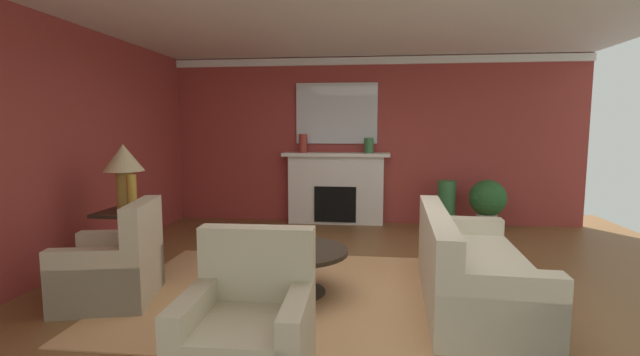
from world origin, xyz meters
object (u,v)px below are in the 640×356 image
object	(u,v)px
armchair_facing_fireplace	(248,334)
vase_on_side_table	(132,194)
sofa	(469,272)
coffee_table	(297,261)
vase_mantel_right	(369,146)
vase_mantel_left	(303,143)
fireplace	(336,190)
potted_plant	(487,202)
armchair_near_window	(114,270)
table_lamp	(124,164)
side_table	(127,237)
mantel_mirror	(337,113)
vase_tall_corner	(446,205)

from	to	relation	value
armchair_facing_fireplace	vase_on_side_table	bearing A→B (deg)	134.56
sofa	armchair_facing_fireplace	xyz separation A→B (m)	(-1.69, -1.46, 0.01)
coffee_table	vase_on_side_table	xyz separation A→B (m)	(-1.88, 0.34, 0.58)
vase_mantel_right	vase_on_side_table	bearing A→B (deg)	-131.85
vase_mantel_left	coffee_table	bearing A→B (deg)	-82.36
armchair_facing_fireplace	vase_mantel_right	distance (m)	4.86
fireplace	vase_on_side_table	distance (m)	3.54
fireplace	potted_plant	xyz separation A→B (m)	(2.39, -0.42, -0.08)
armchair_near_window	table_lamp	distance (m)	1.30
side_table	vase_mantel_right	world-z (taller)	vase_mantel_right
armchair_facing_fireplace	side_table	xyz separation A→B (m)	(-1.96, 1.96, 0.09)
fireplace	vase_on_side_table	xyz separation A→B (m)	(-2.00, -2.90, 0.34)
coffee_table	vase_on_side_table	size ratio (longest dim) A/B	2.34
sofa	side_table	xyz separation A→B (m)	(-3.66, 0.51, 0.10)
armchair_facing_fireplace	side_table	distance (m)	2.78
side_table	vase_mantel_left	bearing A→B (deg)	59.59
side_table	sofa	bearing A→B (deg)	-7.88
fireplace	vase_mantel_left	xyz separation A→B (m)	(-0.55, -0.05, 0.79)
vase_mantel_right	vase_mantel_left	size ratio (longest dim) A/B	0.80
side_table	vase_mantel_left	distance (m)	3.31
mantel_mirror	vase_mantel_left	size ratio (longest dim) A/B	4.40
coffee_table	vase_tall_corner	bearing A→B (deg)	57.03
armchair_near_window	potted_plant	size ratio (longest dim) A/B	1.15
fireplace	vase_tall_corner	world-z (taller)	fireplace
vase_tall_corner	vase_mantel_left	distance (m)	2.54
potted_plant	mantel_mirror	bearing A→B (deg)	167.27
armchair_near_window	vase_tall_corner	size ratio (longest dim) A/B	1.20
vase_mantel_right	vase_tall_corner	size ratio (longest dim) A/B	0.31
side_table	vase_tall_corner	bearing A→B (deg)	32.18
armchair_facing_fireplace	potted_plant	distance (m)	5.04
mantel_mirror	table_lamp	distance (m)	3.67
fireplace	vase_mantel_left	world-z (taller)	vase_mantel_left
fireplace	armchair_near_window	distance (m)	4.06
potted_plant	coffee_table	bearing A→B (deg)	-131.62
coffee_table	sofa	bearing A→B (deg)	-1.44
side_table	armchair_near_window	bearing A→B (deg)	-67.36
armchair_near_window	vase_mantel_right	world-z (taller)	vase_mantel_right
fireplace	side_table	bearing A→B (deg)	-127.75
coffee_table	vase_tall_corner	world-z (taller)	vase_tall_corner
vase_on_side_table	armchair_facing_fireplace	bearing A→B (deg)	-45.44
armchair_facing_fireplace	coffee_table	size ratio (longest dim) A/B	0.95
sofa	side_table	distance (m)	3.69
table_lamp	potted_plant	size ratio (longest dim) A/B	0.90
vase_on_side_table	table_lamp	bearing A→B (deg)	141.34
table_lamp	vase_tall_corner	xyz separation A→B (m)	(3.94, 2.48, -0.83)
armchair_near_window	vase_mantel_right	bearing A→B (deg)	56.72
table_lamp	potted_plant	distance (m)	5.17
fireplace	mantel_mirror	xyz separation A→B (m)	(0.00, 0.12, 1.30)
table_lamp	vase_tall_corner	distance (m)	4.73
vase_mantel_left	potted_plant	bearing A→B (deg)	-7.16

